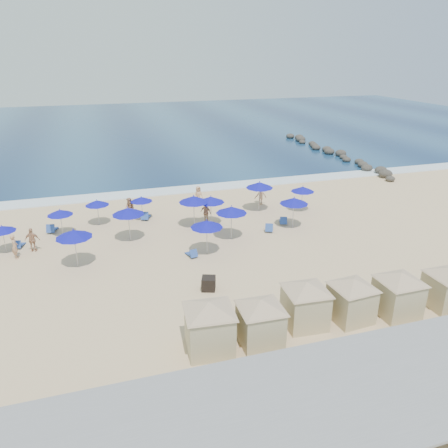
{
  "coord_description": "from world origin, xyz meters",
  "views": [
    {
      "loc": [
        -7.1,
        -25.99,
        13.14
      ],
      "look_at": [
        1.88,
        3.0,
        1.02
      ],
      "focal_mm": 35.0,
      "sensor_mm": 36.0,
      "label": 1
    }
  ],
  "objects_px": {
    "beachgoer_5": "(32,240)",
    "trash_bin": "(209,283)",
    "beachgoer_0": "(15,246)",
    "umbrella_4": "(97,203)",
    "umbrella_10": "(303,189)",
    "cabana_3": "(352,294)",
    "umbrella_8": "(211,199)",
    "beachgoer_1": "(130,209)",
    "umbrella_3": "(74,234)",
    "beachgoer_2": "(206,213)",
    "rock_jetty": "(333,153)",
    "cabana_0": "(209,320)",
    "umbrella_6": "(207,224)",
    "umbrella_2": "(60,212)",
    "cabana_4": "(399,288)",
    "umbrella_7": "(194,199)",
    "cabana_2": "(306,298)",
    "cabana_5": "(447,282)",
    "umbrella_12": "(231,210)",
    "beachgoer_3": "(261,195)",
    "cabana_1": "(261,316)",
    "beachgoer_4": "(198,195)",
    "umbrella_13": "(141,199)",
    "umbrella_5": "(128,211)",
    "umbrella_11": "(294,201)",
    "umbrella_1": "(2,229)",
    "umbrella_9": "(260,185)"
  },
  "relations": [
    {
      "from": "rock_jetty",
      "to": "cabana_0",
      "type": "xyz_separation_m",
      "value": [
        -26.73,
        -34.49,
        1.28
      ]
    },
    {
      "from": "umbrella_1",
      "to": "umbrella_2",
      "type": "bearing_deg",
      "value": 28.52
    },
    {
      "from": "beachgoer_0",
      "to": "beachgoer_4",
      "type": "distance_m",
      "value": 16.27
    },
    {
      "from": "trash_bin",
      "to": "umbrella_12",
      "type": "distance_m",
      "value": 7.87
    },
    {
      "from": "cabana_2",
      "to": "beachgoer_2",
      "type": "xyz_separation_m",
      "value": [
        -1.12,
        15.31,
        -0.7
      ]
    },
    {
      "from": "umbrella_4",
      "to": "beachgoer_5",
      "type": "bearing_deg",
      "value": -140.01
    },
    {
      "from": "cabana_1",
      "to": "umbrella_9",
      "type": "xyz_separation_m",
      "value": [
        6.82,
        17.45,
        0.82
      ]
    },
    {
      "from": "beachgoer_0",
      "to": "cabana_0",
      "type": "bearing_deg",
      "value": -157.92
    },
    {
      "from": "umbrella_8",
      "to": "beachgoer_1",
      "type": "xyz_separation_m",
      "value": [
        -6.09,
        3.16,
        -1.23
      ]
    },
    {
      "from": "umbrella_11",
      "to": "beachgoer_1",
      "type": "bearing_deg",
      "value": 155.27
    },
    {
      "from": "umbrella_3",
      "to": "umbrella_12",
      "type": "height_order",
      "value": "umbrella_3"
    },
    {
      "from": "beachgoer_2",
      "to": "cabana_2",
      "type": "bearing_deg",
      "value": -36.3
    },
    {
      "from": "umbrella_2",
      "to": "umbrella_10",
      "type": "distance_m",
      "value": 19.83
    },
    {
      "from": "umbrella_2",
      "to": "beachgoer_5",
      "type": "relative_size",
      "value": 1.24
    },
    {
      "from": "cabana_1",
      "to": "beachgoer_1",
      "type": "height_order",
      "value": "cabana_1"
    },
    {
      "from": "umbrella_2",
      "to": "beachgoer_3",
      "type": "bearing_deg",
      "value": 7.64
    },
    {
      "from": "umbrella_1",
      "to": "cabana_2",
      "type": "bearing_deg",
      "value": -41.18
    },
    {
      "from": "umbrella_5",
      "to": "beachgoer_2",
      "type": "xyz_separation_m",
      "value": [
        6.3,
        1.86,
        -1.45
      ]
    },
    {
      "from": "umbrella_2",
      "to": "beachgoer_3",
      "type": "relative_size",
      "value": 1.24
    },
    {
      "from": "umbrella_2",
      "to": "umbrella_8",
      "type": "relative_size",
      "value": 0.87
    },
    {
      "from": "umbrella_7",
      "to": "rock_jetty",
      "type": "bearing_deg",
      "value": 39.08
    },
    {
      "from": "umbrella_6",
      "to": "umbrella_10",
      "type": "bearing_deg",
      "value": 30.18
    },
    {
      "from": "beachgoer_1",
      "to": "umbrella_13",
      "type": "bearing_deg",
      "value": 27.46
    },
    {
      "from": "beachgoer_0",
      "to": "beachgoer_2",
      "type": "distance_m",
      "value": 14.23
    },
    {
      "from": "cabana_5",
      "to": "beachgoer_0",
      "type": "height_order",
      "value": "cabana_5"
    },
    {
      "from": "beachgoer_0",
      "to": "beachgoer_5",
      "type": "distance_m",
      "value": 1.31
    },
    {
      "from": "cabana_0",
      "to": "umbrella_3",
      "type": "height_order",
      "value": "cabana_0"
    },
    {
      "from": "umbrella_5",
      "to": "umbrella_7",
      "type": "distance_m",
      "value": 5.31
    },
    {
      "from": "cabana_4",
      "to": "umbrella_8",
      "type": "bearing_deg",
      "value": 111.31
    },
    {
      "from": "umbrella_12",
      "to": "beachgoer_4",
      "type": "xyz_separation_m",
      "value": [
        -0.41,
        8.45,
        -1.45
      ]
    },
    {
      "from": "cabana_0",
      "to": "cabana_5",
      "type": "distance_m",
      "value": 13.31
    },
    {
      "from": "umbrella_10",
      "to": "cabana_3",
      "type": "bearing_deg",
      "value": -107.94
    },
    {
      "from": "umbrella_10",
      "to": "cabana_0",
      "type": "bearing_deg",
      "value": -128.6
    },
    {
      "from": "beachgoer_3",
      "to": "beachgoer_5",
      "type": "xyz_separation_m",
      "value": [
        -18.9,
        -4.65,
        -0.0
      ]
    },
    {
      "from": "umbrella_12",
      "to": "beachgoer_5",
      "type": "height_order",
      "value": "umbrella_12"
    },
    {
      "from": "umbrella_13",
      "to": "cabana_1",
      "type": "bearing_deg",
      "value": -79.89
    },
    {
      "from": "umbrella_2",
      "to": "beachgoer_3",
      "type": "height_order",
      "value": "umbrella_2"
    },
    {
      "from": "beachgoer_5",
      "to": "trash_bin",
      "type": "bearing_deg",
      "value": 153.11
    },
    {
      "from": "umbrella_12",
      "to": "beachgoer_0",
      "type": "relative_size",
      "value": 1.53
    },
    {
      "from": "cabana_4",
      "to": "umbrella_4",
      "type": "height_order",
      "value": "cabana_4"
    },
    {
      "from": "umbrella_6",
      "to": "beachgoer_5",
      "type": "height_order",
      "value": "umbrella_6"
    },
    {
      "from": "rock_jetty",
      "to": "cabana_2",
      "type": "relative_size",
      "value": 6.16
    },
    {
      "from": "trash_bin",
      "to": "umbrella_4",
      "type": "distance_m",
      "value": 13.88
    },
    {
      "from": "umbrella_3",
      "to": "beachgoer_2",
      "type": "height_order",
      "value": "umbrella_3"
    },
    {
      "from": "umbrella_6",
      "to": "umbrella_7",
      "type": "relative_size",
      "value": 0.95
    },
    {
      "from": "cabana_1",
      "to": "beachgoer_2",
      "type": "xyz_separation_m",
      "value": [
        1.61,
        16.05,
        -0.66
      ]
    },
    {
      "from": "beachgoer_5",
      "to": "umbrella_13",
      "type": "bearing_deg",
      "value": -140.74
    },
    {
      "from": "cabana_0",
      "to": "umbrella_10",
      "type": "distance_m",
      "value": 20.48
    },
    {
      "from": "beachgoer_3",
      "to": "cabana_2",
      "type": "bearing_deg",
      "value": 78.07
    },
    {
      "from": "cabana_2",
      "to": "umbrella_3",
      "type": "bearing_deg",
      "value": 137.34
    }
  ]
}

